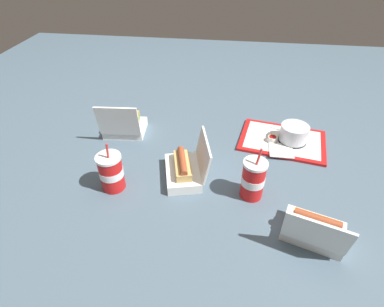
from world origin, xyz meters
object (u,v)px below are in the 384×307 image
clamshell_hotdog_corner (185,168)px  soda_cup_back (253,179)px  ketchup_cup (272,139)px  clamshell_sandwich_front (124,125)px  soda_cup_right (111,172)px  food_tray (282,140)px  cake_container (294,134)px  clamshell_hotdog_center (314,229)px  plastic_fork (282,130)px

clamshell_hotdog_corner → soda_cup_back: bearing=-15.1°
ketchup_cup → soda_cup_back: bearing=-106.5°
clamshell_hotdog_corner → clamshell_sandwich_front: (-0.32, 0.26, 0.00)m
clamshell_sandwich_front → soda_cup_right: 0.36m
food_tray → cake_container: 0.06m
ketchup_cup → clamshell_hotdog_center: (0.09, -0.50, 0.01)m
food_tray → clamshell_hotdog_center: bearing=-86.0°
ketchup_cup → soda_cup_back: soda_cup_back is taller
clamshell_hotdog_center → cake_container: bearing=89.6°
clamshell_hotdog_corner → soda_cup_right: soda_cup_right is taller
cake_container → soda_cup_right: bearing=-151.7°
soda_cup_right → cake_container: bearing=28.3°
clamshell_sandwich_front → ketchup_cup: bearing=0.3°
food_tray → soda_cup_right: soda_cup_right is taller
plastic_fork → clamshell_hotdog_corner: bearing=-117.8°
food_tray → clamshell_hotdog_corner: size_ratio=1.76×
food_tray → soda_cup_back: soda_cup_back is taller
plastic_fork → clamshell_sandwich_front: 0.74m
food_tray → ketchup_cup: bearing=-156.4°
plastic_fork → soda_cup_right: 0.80m
plastic_fork → clamshell_sandwich_front: size_ratio=0.56×
plastic_fork → soda_cup_back: soda_cup_back is taller
food_tray → cake_container: size_ratio=3.31×
soda_cup_back → plastic_fork: bearing=70.4°
clamshell_sandwich_front → clamshell_hotdog_center: size_ratio=0.88×
clamshell_hotdog_corner → clamshell_hotdog_center: bearing=-27.8°
clamshell_hotdog_center → soda_cup_right: size_ratio=1.08×
plastic_fork → soda_cup_back: bearing=-89.2°
ketchup_cup → soda_cup_right: (-0.61, -0.36, 0.05)m
cake_container → clamshell_hotdog_corner: 0.52m
plastic_fork → soda_cup_back: size_ratio=0.51×
plastic_fork → clamshell_sandwich_front: clamshell_sandwich_front is taller
clamshell_sandwich_front → soda_cup_back: soda_cup_back is taller
plastic_fork → clamshell_hotdog_corner: (-0.40, -0.36, 0.03)m
clamshell_hotdog_center → clamshell_sandwich_front: bearing=147.0°
soda_cup_right → ketchup_cup: bearing=30.7°
food_tray → soda_cup_right: (-0.66, -0.38, 0.07)m
ketchup_cup → plastic_fork: bearing=60.6°
clamshell_sandwich_front → soda_cup_right: bearing=-79.1°
food_tray → plastic_fork: (0.00, 0.07, 0.01)m
food_tray → clamshell_sandwich_front: size_ratio=2.11×
cake_container → plastic_fork: cake_container is taller
cake_container → ketchup_cup: size_ratio=3.10×
cake_container → soda_cup_right: size_ratio=0.60×
plastic_fork → ketchup_cup: bearing=-99.0°
cake_container → soda_cup_back: 0.40m
clamshell_hotdog_corner → soda_cup_back: 0.26m
clamshell_sandwich_front → soda_cup_back: 0.66m
plastic_fork → clamshell_sandwich_front: bearing=-152.0°
clamshell_hotdog_center → soda_cup_right: (-0.69, 0.14, 0.03)m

